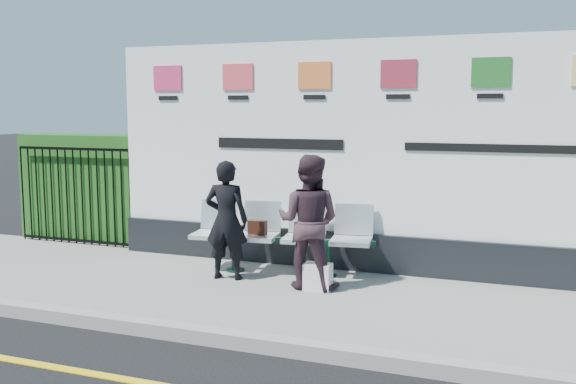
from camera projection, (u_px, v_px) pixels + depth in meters
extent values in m
cube|color=gray|center=(328.00, 301.00, 7.30)|extent=(14.00, 3.00, 0.12)
cube|color=gray|center=(281.00, 346.00, 5.91)|extent=(14.00, 0.18, 0.14)
cube|color=black|center=(396.00, 253.00, 8.34)|extent=(8.00, 0.30, 0.50)
cube|color=white|center=(398.00, 138.00, 8.15)|extent=(8.00, 0.14, 2.50)
cube|color=#1F5419|center=(92.00, 187.00, 10.45)|extent=(2.35, 0.70, 1.70)
imported|color=black|center=(226.00, 220.00, 7.97)|extent=(0.59, 0.43, 1.49)
imported|color=#36232B|center=(309.00, 222.00, 7.57)|extent=(0.78, 0.62, 1.59)
cube|color=black|center=(257.00, 227.00, 8.29)|extent=(0.24, 0.11, 0.19)
cube|color=silver|center=(318.00, 277.00, 7.53)|extent=(0.32, 0.19, 0.32)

